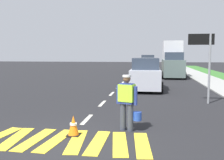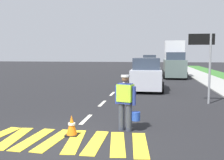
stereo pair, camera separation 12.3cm
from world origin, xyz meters
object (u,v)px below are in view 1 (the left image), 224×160
(road_worker, at_px, (128,100))
(lane_direction_sign, at_px, (205,51))
(car_outgoing_far, at_px, (148,64))
(traffic_cone_near, at_px, (73,126))
(delivery_truck, at_px, (173,61))
(car_outgoing_ahead, at_px, (146,75))

(road_worker, height_order, lane_direction_sign, lane_direction_sign)
(lane_direction_sign, bearing_deg, car_outgoing_far, 97.74)
(lane_direction_sign, xyz_separation_m, car_outgoing_far, (-2.76, 20.29, -1.40))
(car_outgoing_far, bearing_deg, road_worker, -90.76)
(traffic_cone_near, xyz_separation_m, delivery_truck, (4.23, 19.08, 1.32))
(delivery_truck, relative_size, car_outgoing_ahead, 1.11)
(road_worker, relative_size, lane_direction_sign, 0.52)
(road_worker, xyz_separation_m, lane_direction_sign, (3.09, 4.86, 1.48))
(traffic_cone_near, distance_m, car_outgoing_ahead, 10.01)
(traffic_cone_near, height_order, car_outgoing_far, car_outgoing_far)
(road_worker, distance_m, delivery_truck, 18.58)
(delivery_truck, xyz_separation_m, car_outgoing_far, (-2.44, 6.79, -0.60))
(road_worker, bearing_deg, lane_direction_sign, 57.52)
(delivery_truck, bearing_deg, lane_direction_sign, -88.66)
(lane_direction_sign, xyz_separation_m, delivery_truck, (-0.32, 13.50, -0.80))
(lane_direction_sign, bearing_deg, traffic_cone_near, -129.19)
(road_worker, relative_size, delivery_truck, 0.36)
(road_worker, distance_m, car_outgoing_ahead, 9.10)
(delivery_truck, bearing_deg, traffic_cone_near, -102.50)
(lane_direction_sign, relative_size, traffic_cone_near, 5.50)
(road_worker, bearing_deg, car_outgoing_ahead, 87.69)
(traffic_cone_near, relative_size, car_outgoing_ahead, 0.14)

